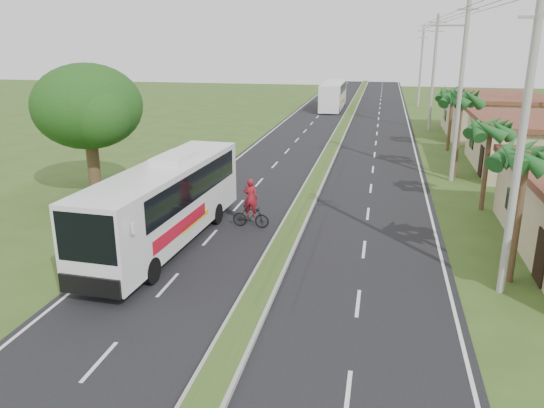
# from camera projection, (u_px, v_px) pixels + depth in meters

# --- Properties ---
(ground) EXTENTS (180.00, 180.00, 0.00)m
(ground) POSITION_uv_depth(u_px,v_px,m) (260.00, 294.00, 19.00)
(ground) COLOR #354B1B
(ground) RESTS_ON ground
(road_asphalt) EXTENTS (14.00, 160.00, 0.02)m
(road_asphalt) POSITION_uv_depth(u_px,v_px,m) (323.00, 167.00, 37.68)
(road_asphalt) COLOR black
(road_asphalt) RESTS_ON ground
(median_strip) EXTENTS (1.20, 160.00, 0.18)m
(median_strip) POSITION_uv_depth(u_px,v_px,m) (323.00, 166.00, 37.65)
(median_strip) COLOR gray
(median_strip) RESTS_ON ground
(lane_edge_left) EXTENTS (0.12, 160.00, 0.01)m
(lane_edge_left) POSITION_uv_depth(u_px,v_px,m) (232.00, 163.00, 38.99)
(lane_edge_left) COLOR silver
(lane_edge_left) RESTS_ON ground
(lane_edge_right) EXTENTS (0.12, 160.00, 0.01)m
(lane_edge_right) POSITION_uv_depth(u_px,v_px,m) (420.00, 172.00, 36.38)
(lane_edge_right) COLOR silver
(lane_edge_right) RESTS_ON ground
(shop_mid) EXTENTS (7.60, 10.60, 3.67)m
(shop_mid) POSITION_uv_depth(u_px,v_px,m) (531.00, 144.00, 36.27)
(shop_mid) COLOR tan
(shop_mid) RESTS_ON ground
(shop_far) EXTENTS (8.60, 11.60, 3.82)m
(shop_far) POSITION_uv_depth(u_px,v_px,m) (493.00, 115.00, 49.33)
(shop_far) COLOR tan
(shop_far) RESTS_ON ground
(palm_verge_a) EXTENTS (2.40, 2.40, 5.45)m
(palm_verge_a) POSITION_uv_depth(u_px,v_px,m) (527.00, 158.00, 18.63)
(palm_verge_a) COLOR #473321
(palm_verge_a) RESTS_ON ground
(palm_verge_b) EXTENTS (2.40, 2.40, 5.05)m
(palm_verge_b) POSITION_uv_depth(u_px,v_px,m) (491.00, 129.00, 27.08)
(palm_verge_b) COLOR #473321
(palm_verge_b) RESTS_ON ground
(palm_verge_c) EXTENTS (2.40, 2.40, 5.85)m
(palm_verge_c) POSITION_uv_depth(u_px,v_px,m) (462.00, 99.00, 33.51)
(palm_verge_c) COLOR #473321
(palm_verge_c) RESTS_ON ground
(palm_verge_d) EXTENTS (2.40, 2.40, 5.25)m
(palm_verge_d) POSITION_uv_depth(u_px,v_px,m) (453.00, 94.00, 41.99)
(palm_verge_d) COLOR #473321
(palm_verge_d) RESTS_ON ground
(shade_tree) EXTENTS (6.30, 6.00, 7.54)m
(shade_tree) POSITION_uv_depth(u_px,v_px,m) (86.00, 109.00, 29.21)
(shade_tree) COLOR #473321
(shade_tree) RESTS_ON ground
(utility_pole_a) EXTENTS (1.60, 0.28, 11.00)m
(utility_pole_a) POSITION_uv_depth(u_px,v_px,m) (522.00, 136.00, 17.52)
(utility_pole_a) COLOR gray
(utility_pole_a) RESTS_ON ground
(utility_pole_b) EXTENTS (3.20, 0.28, 12.00)m
(utility_pole_b) POSITION_uv_depth(u_px,v_px,m) (461.00, 81.00, 32.30)
(utility_pole_b) COLOR gray
(utility_pole_b) RESTS_ON ground
(utility_pole_c) EXTENTS (1.60, 0.28, 11.00)m
(utility_pole_c) POSITION_uv_depth(u_px,v_px,m) (434.00, 72.00, 51.15)
(utility_pole_c) COLOR gray
(utility_pole_c) RESTS_ON ground
(utility_pole_d) EXTENTS (1.60, 0.28, 10.50)m
(utility_pole_d) POSITION_uv_depth(u_px,v_px,m) (421.00, 65.00, 69.91)
(utility_pole_d) COLOR gray
(utility_pole_d) RESTS_ON ground
(coach_bus_main) EXTENTS (3.07, 11.97, 3.83)m
(coach_bus_main) POSITION_uv_depth(u_px,v_px,m) (166.00, 199.00, 23.00)
(coach_bus_main) COLOR silver
(coach_bus_main) RESTS_ON ground
(coach_bus_far) EXTENTS (2.60, 11.58, 3.37)m
(coach_bus_far) POSITION_uv_depth(u_px,v_px,m) (333.00, 94.00, 68.28)
(coach_bus_far) COLOR white
(coach_bus_far) RESTS_ON ground
(motorcyclist) EXTENTS (1.83, 0.59, 2.44)m
(motorcyclist) POSITION_uv_depth(u_px,v_px,m) (251.00, 210.00, 25.45)
(motorcyclist) COLOR black
(motorcyclist) RESTS_ON ground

